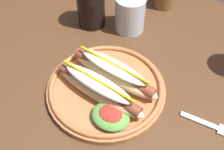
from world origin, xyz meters
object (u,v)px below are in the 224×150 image
at_px(soda_cup, 91,5).
at_px(hot_dog_plate, 106,86).
at_px(water_cup, 130,14).
at_px(fork, 212,126).

bearing_deg(soda_cup, hot_dog_plate, -51.85).
distance_m(soda_cup, water_cup, 0.12).
distance_m(hot_dog_plate, water_cup, 0.25).
bearing_deg(soda_cup, fork, -24.01).
bearing_deg(fork, hot_dog_plate, -174.75).
relative_size(hot_dog_plate, water_cup, 2.71).
bearing_deg(fork, soda_cup, 155.04).
bearing_deg(hot_dog_plate, water_cup, 102.80).
height_order(hot_dog_plate, fork, hot_dog_plate).
height_order(hot_dog_plate, soda_cup, soda_cup).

